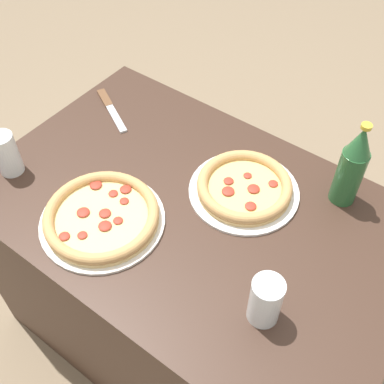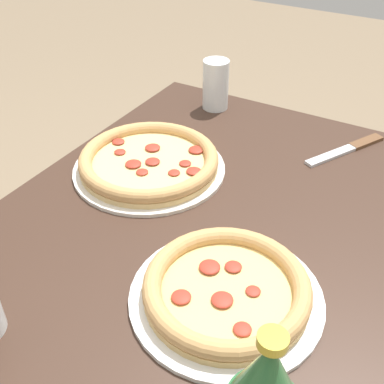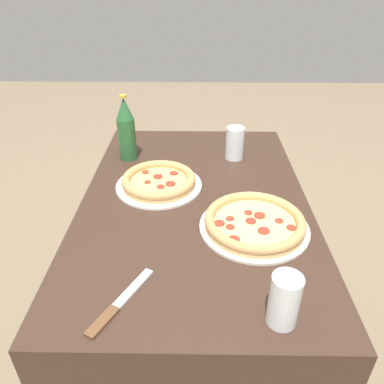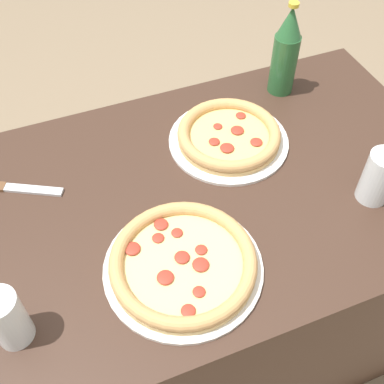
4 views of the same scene
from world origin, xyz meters
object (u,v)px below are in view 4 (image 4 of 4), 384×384
Objects in this scene: pizza_salami at (183,263)px; glass_cola at (378,178)px; pizza_pepperoni at (229,136)px; glass_water at (8,320)px; beer_bottle at (286,52)px; knife at (10,188)px.

pizza_salami is 0.46m from glass_cola.
pizza_pepperoni is 2.35× the size of glass_water.
glass_cola is (-0.23, 0.28, 0.04)m from pizza_pepperoni.
beer_bottle reaches higher than glass_water.
beer_bottle is at bearing -135.92° from pizza_salami.
glass_water is at bearing 29.26° from pizza_pepperoni.
knife is (0.75, 0.10, -0.12)m from beer_bottle.
pizza_pepperoni is at bearing 175.27° from knife.
pizza_pepperoni is 0.28m from beer_bottle.
pizza_pepperoni is 0.38m from pizza_salami.
glass_cola is 0.82m from knife.
glass_cola is (-0.79, -0.04, 0.00)m from glass_water.
pizza_pepperoni is at bearing -50.88° from glass_cola.
glass_water is 0.91m from beer_bottle.
glass_water is at bearing 2.81° from glass_cola.
pizza_salami is 0.64m from beer_bottle.
glass_cola is at bearing 91.04° from beer_bottle.
glass_cola is 0.50× the size of beer_bottle.
glass_water reaches higher than knife.
beer_bottle is 0.76m from knife.
pizza_pepperoni is 0.93× the size of pizza_salami.
pizza_pepperoni is 1.42× the size of knife.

